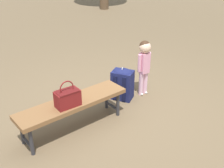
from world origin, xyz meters
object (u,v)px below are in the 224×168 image
(handbag, at_px, (68,98))
(child_standing, at_px, (144,59))
(park_bench, at_px, (73,105))
(backpack_large, at_px, (122,83))

(handbag, relative_size, child_standing, 0.38)
(park_bench, distance_m, handbag, 0.22)
(park_bench, bearing_deg, handbag, -161.99)
(handbag, bearing_deg, backpack_large, -1.20)
(handbag, distance_m, backpack_large, 1.28)
(child_standing, bearing_deg, backpack_large, 148.85)
(child_standing, bearing_deg, park_bench, 169.52)
(park_bench, relative_size, handbag, 4.48)
(handbag, height_order, backpack_large, handbag)
(child_standing, xyz_separation_m, backpack_large, (-0.34, 0.20, -0.36))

